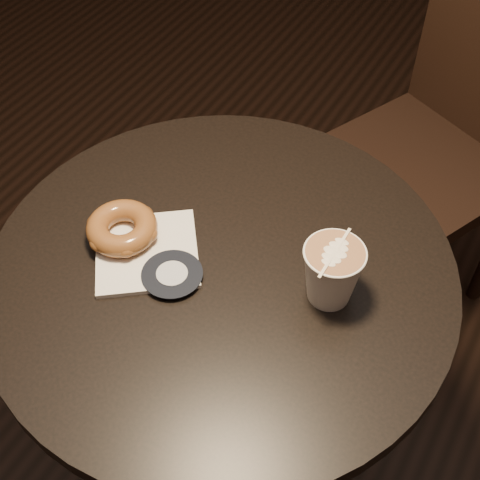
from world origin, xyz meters
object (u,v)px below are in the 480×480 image
(cafe_table, at_px, (224,338))
(pastry_bag, at_px, (147,252))
(chair, at_px, (457,114))
(doughnut, at_px, (122,228))
(latte_cup, at_px, (332,274))

(cafe_table, xyz_separation_m, pastry_bag, (-0.11, -0.04, 0.20))
(chair, xyz_separation_m, pastry_bag, (-0.26, -0.81, 0.19))
(doughnut, bearing_deg, cafe_table, 11.39)
(pastry_bag, bearing_deg, chair, 34.51)
(pastry_bag, bearing_deg, cafe_table, -18.16)
(pastry_bag, relative_size, doughnut, 1.40)
(doughnut, height_order, latte_cup, latte_cup)
(pastry_bag, height_order, doughnut, doughnut)
(cafe_table, distance_m, chair, 0.78)
(chair, bearing_deg, cafe_table, -76.90)
(chair, height_order, doughnut, chair)
(cafe_table, distance_m, doughnut, 0.27)
(chair, distance_m, doughnut, 0.88)
(doughnut, relative_size, latte_cup, 1.13)
(cafe_table, distance_m, latte_cup, 0.30)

